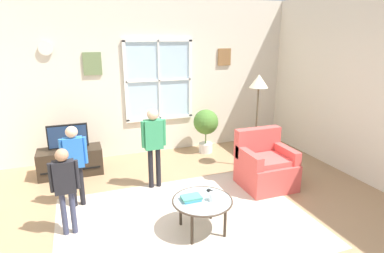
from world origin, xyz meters
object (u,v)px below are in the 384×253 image
(person_black_shirt, at_px, (65,182))
(potted_plant_by_window, at_px, (206,125))
(cup, at_px, (212,197))
(floor_lamp, at_px, (258,91))
(tv_stand, at_px, (71,162))
(person_green_shirt, at_px, (154,139))
(armchair, at_px, (265,166))
(coffee_table, at_px, (202,202))
(remote_near_books, at_px, (211,192))
(person_blue_shirt, at_px, (74,157))
(television, at_px, (68,136))
(book_stack, at_px, (191,198))

(person_black_shirt, xyz_separation_m, potted_plant_by_window, (2.57, 2.01, -0.10))
(cup, xyz_separation_m, floor_lamp, (1.51, 1.55, 0.92))
(tv_stand, height_order, person_green_shirt, person_green_shirt)
(potted_plant_by_window, xyz_separation_m, floor_lamp, (0.53, -1.00, 0.81))
(cup, bearing_deg, armchair, 33.78)
(coffee_table, xyz_separation_m, remote_near_books, (0.17, 0.13, 0.04))
(coffee_table, xyz_separation_m, person_green_shirt, (-0.25, 1.34, 0.40))
(cup, distance_m, floor_lamp, 2.35)
(armchair, height_order, cup, armchair)
(remote_near_books, bearing_deg, coffee_table, -142.25)
(tv_stand, relative_size, cup, 10.39)
(tv_stand, distance_m, armchair, 3.22)
(person_blue_shirt, relative_size, potted_plant_by_window, 1.31)
(coffee_table, bearing_deg, floor_lamp, 42.87)
(floor_lamp, bearing_deg, tv_stand, 165.54)
(person_black_shirt, bearing_deg, potted_plant_by_window, 37.94)
(armchair, bearing_deg, person_green_shirt, 161.59)
(television, bearing_deg, cup, -55.91)
(remote_near_books, bearing_deg, person_black_shirt, 168.12)
(cup, bearing_deg, television, 124.09)
(television, distance_m, book_stack, 2.63)
(television, height_order, book_stack, television)
(person_black_shirt, bearing_deg, remote_near_books, -11.88)
(potted_plant_by_window, bearing_deg, person_blue_shirt, -151.36)
(remote_near_books, bearing_deg, potted_plant_by_window, 69.05)
(television, relative_size, book_stack, 2.70)
(coffee_table, bearing_deg, armchair, 30.09)
(armchair, distance_m, floor_lamp, 1.29)
(television, distance_m, potted_plant_by_window, 2.57)
(armchair, xyz_separation_m, coffee_table, (-1.37, -0.79, 0.06))
(television, height_order, person_green_shirt, person_green_shirt)
(tv_stand, height_order, remote_near_books, tv_stand)
(person_blue_shirt, bearing_deg, floor_lamp, 6.63)
(book_stack, height_order, floor_lamp, floor_lamp)
(tv_stand, height_order, potted_plant_by_window, potted_plant_by_window)
(person_green_shirt, relative_size, person_black_shirt, 1.16)
(coffee_table, bearing_deg, person_black_shirt, 162.05)
(tv_stand, bearing_deg, cup, -55.95)
(floor_lamp, bearing_deg, armchair, -108.85)
(person_green_shirt, bearing_deg, potted_plant_by_window, 40.97)
(armchair, bearing_deg, coffee_table, -149.91)
(cup, bearing_deg, coffee_table, 153.43)
(television, relative_size, person_black_shirt, 0.59)
(tv_stand, xyz_separation_m, armchair, (2.85, -1.50, 0.10))
(person_black_shirt, relative_size, floor_lamp, 0.65)
(person_black_shirt, height_order, floor_lamp, floor_lamp)
(person_blue_shirt, height_order, floor_lamp, floor_lamp)
(coffee_table, distance_m, person_black_shirt, 1.60)
(coffee_table, relative_size, potted_plant_by_window, 0.82)
(person_black_shirt, height_order, potted_plant_by_window, person_black_shirt)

